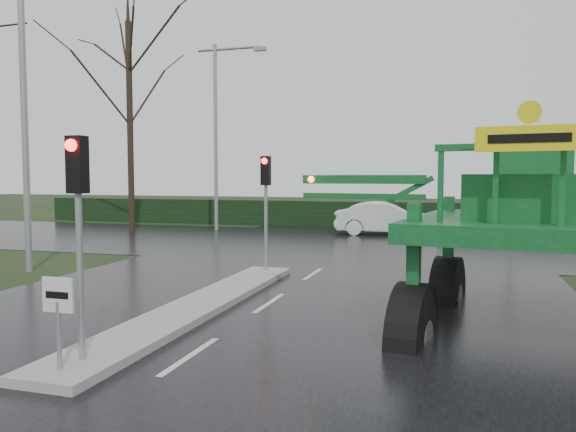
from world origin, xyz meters
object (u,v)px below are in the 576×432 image
(street_light_left_far, at_px, (221,120))
(white_sedan, at_px, (385,235))
(traffic_signal_near, at_px, (78,199))
(street_light_left_near, at_px, (31,74))
(crop_sprayer, at_px, (418,204))
(keep_left_sign, at_px, (58,308))
(traffic_signal_mid, at_px, (266,188))
(traffic_signal_far, at_px, (512,184))

(street_light_left_far, relative_size, white_sedan, 2.00)
(traffic_signal_near, relative_size, street_light_left_near, 0.35)
(street_light_left_near, relative_size, crop_sprayer, 1.09)
(keep_left_sign, bearing_deg, street_light_left_far, 107.78)
(keep_left_sign, distance_m, white_sedan, 21.76)
(traffic_signal_near, relative_size, traffic_signal_mid, 1.00)
(traffic_signal_far, relative_size, street_light_left_far, 0.35)
(keep_left_sign, distance_m, traffic_signal_far, 22.93)
(keep_left_sign, bearing_deg, crop_sprayer, 39.23)
(traffic_signal_mid, bearing_deg, keep_left_sign, -90.00)
(traffic_signal_far, distance_m, white_sedan, 6.42)
(traffic_signal_near, relative_size, street_light_left_far, 0.35)
(traffic_signal_near, relative_size, crop_sprayer, 0.39)
(traffic_signal_far, bearing_deg, keep_left_sign, 70.07)
(keep_left_sign, height_order, crop_sprayer, crop_sprayer)
(keep_left_sign, distance_m, traffic_signal_mid, 9.12)
(street_light_left_near, bearing_deg, keep_left_sign, -47.41)
(street_light_left_near, height_order, street_light_left_far, same)
(traffic_signal_near, distance_m, traffic_signal_far, 22.42)
(traffic_signal_far, height_order, street_light_left_near, street_light_left_near)
(white_sedan, bearing_deg, street_light_left_far, 83.60)
(traffic_signal_mid, height_order, traffic_signal_far, same)
(street_light_left_near, xyz_separation_m, white_sedan, (8.82, 14.15, -5.99))
(street_light_left_far, height_order, white_sedan, street_light_left_far)
(traffic_signal_mid, distance_m, crop_sprayer, 6.98)
(street_light_left_near, height_order, crop_sprayer, street_light_left_near)
(street_light_left_far, bearing_deg, traffic_signal_near, -71.83)
(keep_left_sign, bearing_deg, white_sedan, 84.91)
(keep_left_sign, xyz_separation_m, street_light_left_near, (-6.89, 7.50, 4.93))
(traffic_signal_near, xyz_separation_m, street_light_left_far, (-6.89, 21.01, 3.40))
(keep_left_sign, distance_m, crop_sprayer, 6.23)
(traffic_signal_far, relative_size, crop_sprayer, 0.39)
(traffic_signal_near, distance_m, white_sedan, 21.41)
(traffic_signal_far, bearing_deg, crop_sprayer, 80.06)
(crop_sprayer, bearing_deg, keep_left_sign, -132.34)
(traffic_signal_mid, relative_size, white_sedan, 0.71)
(keep_left_sign, relative_size, white_sedan, 0.27)
(street_light_left_far, bearing_deg, traffic_signal_far, 0.03)
(street_light_left_near, xyz_separation_m, crop_sprayer, (11.60, -3.66, -3.55))
(traffic_signal_near, xyz_separation_m, traffic_signal_far, (7.80, 21.02, 0.00))
(traffic_signal_far, height_order, street_light_left_far, street_light_left_far)
(crop_sprayer, xyz_separation_m, white_sedan, (-2.77, 17.81, -2.44))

